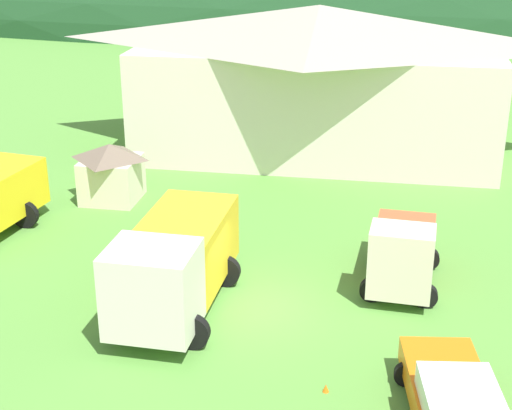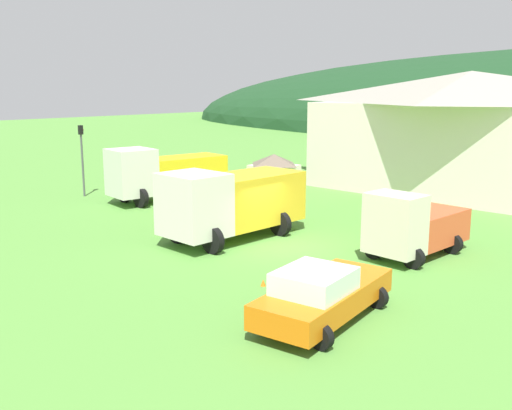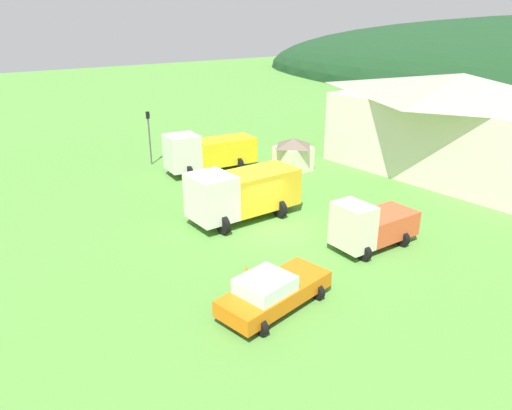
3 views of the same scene
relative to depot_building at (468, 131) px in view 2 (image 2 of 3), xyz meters
The scene contains 9 objects.
ground_plane 17.78m from the depot_building, 90.29° to the right, with size 200.00×200.00×0.00m, color #518C38.
depot_building is the anchor object (origin of this frame).
play_shed_cream 12.37m from the depot_building, 132.44° to the right, with size 2.56×2.57×2.58m.
flatbed_truck_yellow 18.92m from the depot_building, 129.35° to the right, with size 3.70×7.28×3.19m.
heavy_rig_striped 18.37m from the depot_building, 98.67° to the right, with size 3.50×6.82×3.15m.
light_truck_cream 15.93m from the depot_building, 73.63° to the right, with size 2.73×4.87×2.69m.
service_pickup_orange 23.59m from the depot_building, 75.96° to the right, with size 2.85×5.37×1.66m.
traffic_light_west 23.76m from the depot_building, 134.35° to the right, with size 0.20×0.32×4.33m.
traffic_cone_near_pickup 22.10m from the depot_building, 83.59° to the right, with size 0.36×0.36×0.46m, color orange.
Camera 2 is at (15.02, -18.11, 6.64)m, focal length 40.68 mm.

